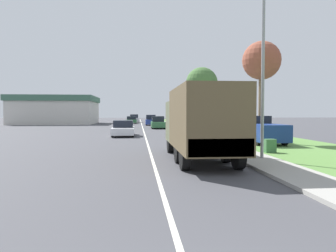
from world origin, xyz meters
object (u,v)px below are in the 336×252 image
(car_farthest_ahead, at_px, (134,119))
(pickup_truck, at_px, (260,130))
(car_third_ahead, at_px, (151,121))
(car_nearest_ahead, at_px, (123,129))
(car_fourth_ahead, at_px, (132,120))
(car_second_ahead, at_px, (158,123))
(military_truck, at_px, (200,121))
(lamp_post, at_px, (258,59))

(car_farthest_ahead, height_order, pickup_truck, pickup_truck)
(car_third_ahead, bearing_deg, car_nearest_ahead, -97.96)
(car_fourth_ahead, distance_m, car_farthest_ahead, 8.73)
(car_second_ahead, height_order, pickup_truck, pickup_truck)
(car_fourth_ahead, bearing_deg, military_truck, -85.37)
(car_third_ahead, bearing_deg, lamp_post, -85.62)
(car_second_ahead, xyz_separation_m, car_third_ahead, (-0.50, 11.06, 0.04))
(pickup_truck, relative_size, lamp_post, 0.72)
(car_farthest_ahead, height_order, lamp_post, lamp_post)
(car_farthest_ahead, bearing_deg, lamp_post, -84.04)
(pickup_truck, bearing_deg, car_fourth_ahead, 103.27)
(car_second_ahead, distance_m, car_farthest_ahead, 28.55)
(military_truck, bearing_deg, car_nearest_ahead, 104.49)
(military_truck, distance_m, car_fourth_ahead, 48.61)
(car_nearest_ahead, xyz_separation_m, car_farthest_ahead, (0.48, 41.68, 0.12))
(car_fourth_ahead, distance_m, pickup_truck, 41.86)
(car_third_ahead, bearing_deg, car_farthest_ahead, 99.62)
(car_third_ahead, relative_size, car_fourth_ahead, 0.95)
(pickup_truck, bearing_deg, military_truck, -126.43)
(pickup_truck, bearing_deg, car_third_ahead, 101.03)
(car_farthest_ahead, xyz_separation_m, pickup_truck, (9.20, -49.46, 0.14))
(car_second_ahead, xyz_separation_m, pickup_truck, (5.77, -21.12, 0.17))
(car_nearest_ahead, bearing_deg, military_truck, -75.51)
(car_second_ahead, height_order, car_farthest_ahead, car_farthest_ahead)
(car_fourth_ahead, height_order, car_farthest_ahead, car_farthest_ahead)
(car_nearest_ahead, bearing_deg, car_farthest_ahead, 89.34)
(military_truck, relative_size, car_nearest_ahead, 1.63)
(lamp_post, bearing_deg, car_farthest_ahead, 95.96)
(military_truck, distance_m, car_third_ahead, 39.90)
(car_fourth_ahead, relative_size, pickup_truck, 0.80)
(pickup_truck, bearing_deg, lamp_post, -111.66)
(car_fourth_ahead, relative_size, lamp_post, 0.58)
(car_nearest_ahead, bearing_deg, car_fourth_ahead, 89.87)
(car_nearest_ahead, relative_size, pickup_truck, 0.93)
(car_nearest_ahead, height_order, lamp_post, lamp_post)
(military_truck, height_order, car_second_ahead, military_truck)
(car_fourth_ahead, relative_size, car_farthest_ahead, 0.92)
(military_truck, bearing_deg, lamp_post, -7.78)
(car_nearest_ahead, distance_m, car_farthest_ahead, 41.68)
(military_truck, distance_m, car_farthest_ahead, 57.27)
(car_fourth_ahead, height_order, pickup_truck, pickup_truck)
(military_truck, height_order, car_third_ahead, military_truck)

